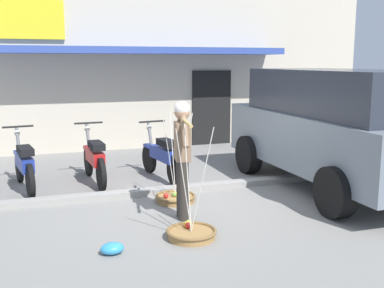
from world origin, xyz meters
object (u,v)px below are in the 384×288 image
at_px(plastic_litter_bag, 112,248).
at_px(motorcycle_second_in_row, 94,159).
at_px(fruit_vendor, 182,152).
at_px(parked_truck, 335,125).
at_px(fruit_basket_right_side, 191,233).
at_px(fruit_basket_left_side, 175,197).
at_px(motorcycle_third_in_row, 162,156).
at_px(motorcycle_nearest_shop, 24,165).

bearing_deg(plastic_litter_bag, motorcycle_second_in_row, 85.79).
distance_m(fruit_vendor, parked_truck, 3.14).
relative_size(fruit_vendor, motorcycle_second_in_row, 0.93).
bearing_deg(fruit_basket_right_side, plastic_litter_bag, -170.58).
distance_m(fruit_basket_left_side, plastic_litter_bag, 2.18).
distance_m(fruit_vendor, motorcycle_third_in_row, 2.34).
distance_m(fruit_basket_left_side, fruit_basket_right_side, 1.59).
relative_size(fruit_basket_right_side, parked_truck, 0.30).
distance_m(motorcycle_nearest_shop, parked_truck, 5.51).
bearing_deg(fruit_basket_left_side, motorcycle_third_in_row, 82.63).
relative_size(fruit_basket_left_side, motorcycle_nearest_shop, 0.80).
distance_m(fruit_basket_left_side, motorcycle_nearest_shop, 2.80).
distance_m(motorcycle_second_in_row, parked_truck, 4.40).
bearing_deg(motorcycle_second_in_row, fruit_basket_left_side, -57.16).
height_order(motorcycle_second_in_row, parked_truck, parked_truck).
bearing_deg(fruit_basket_left_side, motorcycle_second_in_row, 122.84).
relative_size(fruit_basket_left_side, parked_truck, 0.30).
relative_size(fruit_vendor, motorcycle_third_in_row, 0.94).
distance_m(fruit_vendor, plastic_litter_bag, 1.77).
height_order(fruit_basket_left_side, plastic_litter_bag, fruit_basket_left_side).
xyz_separation_m(fruit_vendor, plastic_litter_bag, (-1.18, -0.95, -0.91)).
xyz_separation_m(parked_truck, plastic_litter_bag, (-4.24, -1.66, -1.06)).
height_order(motorcycle_nearest_shop, motorcycle_third_in_row, same).
bearing_deg(motorcycle_third_in_row, fruit_vendor, -98.18).
bearing_deg(fruit_basket_right_side, motorcycle_nearest_shop, 122.96).
bearing_deg(fruit_vendor, fruit_basket_left_side, 80.30).
bearing_deg(motorcycle_second_in_row, motorcycle_third_in_row, -8.03).
xyz_separation_m(fruit_basket_left_side, motorcycle_second_in_row, (-1.06, 1.65, 0.38)).
distance_m(fruit_basket_right_side, plastic_litter_bag, 1.06).
height_order(motorcycle_nearest_shop, plastic_litter_bag, motorcycle_nearest_shop).
bearing_deg(fruit_vendor, fruit_basket_right_side, -99.89).
relative_size(fruit_basket_right_side, plastic_litter_bag, 5.18).
relative_size(fruit_basket_left_side, fruit_basket_right_side, 1.00).
bearing_deg(plastic_litter_bag, fruit_basket_left_side, 52.91).
bearing_deg(fruit_vendor, motorcycle_third_in_row, 81.82).
xyz_separation_m(motorcycle_nearest_shop, motorcycle_third_in_row, (2.48, -0.08, 0.00)).
height_order(fruit_basket_right_side, motorcycle_nearest_shop, fruit_basket_right_side).
bearing_deg(motorcycle_second_in_row, fruit_basket_right_side, -76.12).
bearing_deg(plastic_litter_bag, fruit_vendor, 38.94).
xyz_separation_m(fruit_basket_right_side, motorcycle_nearest_shop, (-2.02, 3.12, 0.38)).
xyz_separation_m(motorcycle_nearest_shop, motorcycle_second_in_row, (1.23, 0.09, 0.00)).
distance_m(fruit_basket_left_side, motorcycle_second_in_row, 2.00).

